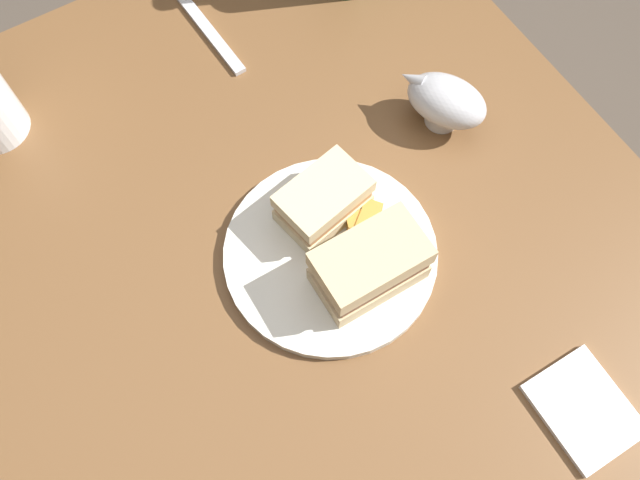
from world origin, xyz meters
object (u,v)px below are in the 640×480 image
Objects in this scene: sandwich_half_right at (323,201)px; fork at (207,29)px; sandwich_half_left at (370,265)px; napkin at (584,409)px; plate at (330,254)px; gravy_boat at (445,101)px.

sandwich_half_right reaches higher than fork.
sandwich_half_left reaches higher than fork.
sandwich_half_left is at bearing -4.85° from fork.
sandwich_half_left is 0.28m from napkin.
sandwich_half_left is 0.68× the size of fork.
plate reaches higher than napkin.
sandwich_half_right is 0.21m from gravy_boat.
gravy_boat is at bearing -68.25° from plate.
napkin is 0.68m from fork.
sandwich_half_left reaches higher than sandwich_half_right.
napkin reaches higher than fork.
sandwich_half_left is 0.25m from gravy_boat.
sandwich_half_left is 0.97× the size of gravy_boat.
sandwich_half_left is at bearing 124.16° from gravy_boat.
gravy_boat is 0.69× the size of fork.
sandwich_half_left reaches higher than plate.
plate is 0.07m from sandwich_half_left.
fork is (0.68, 0.11, -0.00)m from napkin.
napkin is at bearing -154.22° from sandwich_half_left.
fork is at bearing -1.82° from sandwich_half_left.
plate reaches higher than fork.
sandwich_half_right is at bearing 101.19° from gravy_boat.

